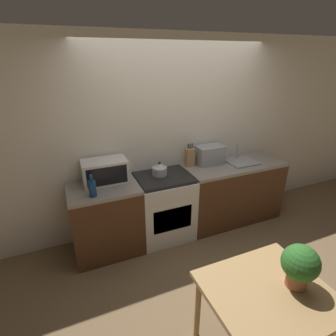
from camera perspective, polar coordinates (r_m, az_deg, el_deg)
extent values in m
plane|color=brown|center=(3.51, 8.29, -18.43)|extent=(16.00, 16.00, 0.00)
cube|color=silver|center=(3.63, 1.68, 6.88)|extent=(10.00, 0.06, 2.60)
cube|color=#4C2D19|center=(3.42, -13.25, -11.03)|extent=(0.83, 0.62, 0.86)
cube|color=gray|center=(3.20, -13.98, -4.33)|extent=(0.83, 0.62, 0.04)
cube|color=#4C2D19|center=(4.06, 13.58, -5.22)|extent=(1.47, 0.62, 0.86)
cube|color=gray|center=(3.88, 14.19, 0.65)|extent=(1.47, 0.62, 0.04)
cube|color=silver|center=(3.59, -0.92, -8.61)|extent=(0.72, 0.62, 0.86)
cube|color=black|center=(3.37, -0.97, -2.09)|extent=(0.69, 0.57, 0.04)
cube|color=black|center=(3.35, 1.04, -11.09)|extent=(0.52, 0.02, 0.32)
cylinder|color=#B7B7BC|center=(3.38, -1.84, -0.67)|extent=(0.19, 0.19, 0.11)
cone|color=#B7B7BC|center=(3.35, -1.86, 0.55)|extent=(0.18, 0.18, 0.05)
sphere|color=black|center=(3.33, -1.87, 1.11)|extent=(0.03, 0.03, 0.03)
cube|color=silver|center=(3.25, -13.59, -0.65)|extent=(0.53, 0.32, 0.28)
cube|color=black|center=(3.11, -13.09, -1.72)|extent=(0.47, 0.01, 0.23)
cylinder|color=navy|center=(2.97, -16.13, -4.34)|extent=(0.08, 0.08, 0.18)
cylinder|color=navy|center=(2.92, -16.40, -2.12)|extent=(0.03, 0.03, 0.07)
cube|color=tan|center=(3.65, 4.77, 2.35)|extent=(0.12, 0.09, 0.25)
cylinder|color=black|center=(3.58, 4.43, 4.69)|extent=(0.01, 0.01, 0.07)
cylinder|color=black|center=(3.60, 4.85, 4.74)|extent=(0.01, 0.01, 0.07)
cylinder|color=black|center=(3.61, 5.27, 4.80)|extent=(0.01, 0.01, 0.07)
cube|color=#999BA0|center=(3.77, 9.01, 2.91)|extent=(0.39, 0.25, 0.26)
cube|color=black|center=(3.68, 9.98, 2.30)|extent=(0.34, 0.01, 0.21)
cube|color=#999BA0|center=(3.94, 15.73, 1.32)|extent=(0.41, 0.37, 0.02)
cylinder|color=#999BA0|center=(3.99, 14.80, 3.56)|extent=(0.03, 0.03, 0.22)
cube|color=tan|center=(2.26, 21.09, -24.08)|extent=(0.90, 0.80, 0.04)
cylinder|color=tan|center=(2.54, 6.49, -28.14)|extent=(0.05, 0.05, 0.69)
cylinder|color=tan|center=(2.89, 21.24, -21.87)|extent=(0.05, 0.05, 0.69)
cylinder|color=#9E5B3D|center=(2.33, 26.12, -21.04)|extent=(0.15, 0.15, 0.11)
sphere|color=#2D6B28|center=(2.22, 26.90, -17.89)|extent=(0.27, 0.27, 0.27)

